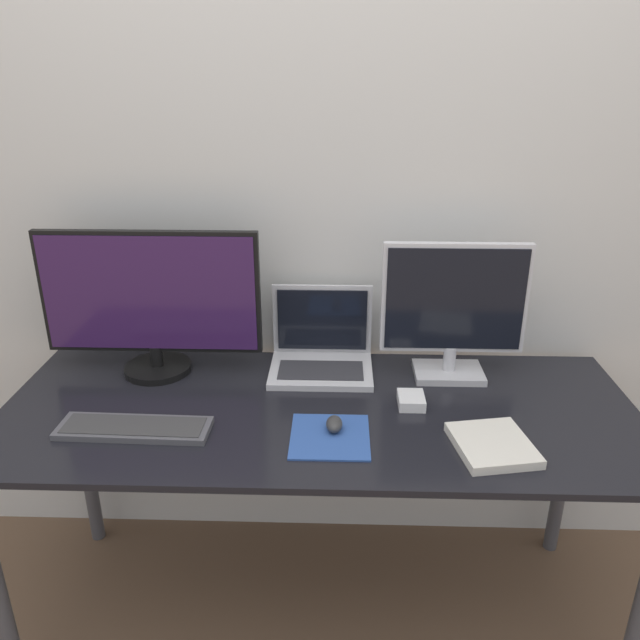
{
  "coord_description": "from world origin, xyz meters",
  "views": [
    {
      "loc": [
        0.05,
        -1.11,
        1.57
      ],
      "look_at": [
        -0.0,
        0.46,
        0.92
      ],
      "focal_mm": 35.0,
      "sensor_mm": 36.0,
      "label": 1
    }
  ],
  "objects_px": {
    "monitor_left": "(151,301)",
    "keyboard": "(134,428)",
    "laptop": "(321,349)",
    "book": "(493,445)",
    "monitor_right": "(454,309)",
    "power_brick": "(411,400)",
    "mouse": "(334,424)"
  },
  "relations": [
    {
      "from": "laptop",
      "to": "mouse",
      "type": "relative_size",
      "value": 4.59
    },
    {
      "from": "mouse",
      "to": "book",
      "type": "bearing_deg",
      "value": -9.68
    },
    {
      "from": "laptop",
      "to": "power_brick",
      "type": "distance_m",
      "value": 0.34
    },
    {
      "from": "monitor_left",
      "to": "mouse",
      "type": "bearing_deg",
      "value": -30.71
    },
    {
      "from": "monitor_right",
      "to": "keyboard",
      "type": "distance_m",
      "value": 0.92
    },
    {
      "from": "mouse",
      "to": "power_brick",
      "type": "relative_size",
      "value": 0.76
    },
    {
      "from": "monitor_left",
      "to": "keyboard",
      "type": "height_order",
      "value": "monitor_left"
    },
    {
      "from": "laptop",
      "to": "book",
      "type": "bearing_deg",
      "value": -45.13
    },
    {
      "from": "monitor_right",
      "to": "book",
      "type": "xyz_separation_m",
      "value": [
        0.05,
        -0.38,
        -0.2
      ]
    },
    {
      "from": "monitor_left",
      "to": "book",
      "type": "relative_size",
      "value": 2.84
    },
    {
      "from": "monitor_right",
      "to": "keyboard",
      "type": "height_order",
      "value": "monitor_right"
    },
    {
      "from": "monitor_right",
      "to": "laptop",
      "type": "height_order",
      "value": "monitor_right"
    },
    {
      "from": "monitor_left",
      "to": "keyboard",
      "type": "xyz_separation_m",
      "value": [
        0.03,
        -0.33,
        -0.21
      ]
    },
    {
      "from": "monitor_left",
      "to": "monitor_right",
      "type": "height_order",
      "value": "monitor_left"
    },
    {
      "from": "monitor_right",
      "to": "keyboard",
      "type": "xyz_separation_m",
      "value": [
        -0.84,
        -0.33,
        -0.2
      ]
    },
    {
      "from": "laptop",
      "to": "mouse",
      "type": "height_order",
      "value": "laptop"
    },
    {
      "from": "keyboard",
      "to": "monitor_left",
      "type": "bearing_deg",
      "value": 95.24
    },
    {
      "from": "monitor_right",
      "to": "laptop",
      "type": "xyz_separation_m",
      "value": [
        -0.38,
        0.04,
        -0.15
      ]
    },
    {
      "from": "monitor_left",
      "to": "laptop",
      "type": "xyz_separation_m",
      "value": [
        0.49,
        0.04,
        -0.16
      ]
    },
    {
      "from": "monitor_left",
      "to": "book",
      "type": "distance_m",
      "value": 1.01
    },
    {
      "from": "power_brick",
      "to": "keyboard",
      "type": "bearing_deg",
      "value": -167.84
    },
    {
      "from": "monitor_right",
      "to": "laptop",
      "type": "relative_size",
      "value": 1.36
    },
    {
      "from": "monitor_right",
      "to": "power_brick",
      "type": "distance_m",
      "value": 0.29
    },
    {
      "from": "keyboard",
      "to": "power_brick",
      "type": "bearing_deg",
      "value": 12.16
    },
    {
      "from": "keyboard",
      "to": "monitor_right",
      "type": "bearing_deg",
      "value": 21.65
    },
    {
      "from": "laptop",
      "to": "book",
      "type": "relative_size",
      "value": 1.36
    },
    {
      "from": "monitor_left",
      "to": "keyboard",
      "type": "relative_size",
      "value": 1.65
    },
    {
      "from": "keyboard",
      "to": "power_brick",
      "type": "height_order",
      "value": "power_brick"
    },
    {
      "from": "keyboard",
      "to": "power_brick",
      "type": "distance_m",
      "value": 0.72
    },
    {
      "from": "laptop",
      "to": "keyboard",
      "type": "distance_m",
      "value": 0.59
    },
    {
      "from": "monitor_left",
      "to": "monitor_right",
      "type": "xyz_separation_m",
      "value": [
        0.87,
        -0.0,
        -0.01
      ]
    },
    {
      "from": "keyboard",
      "to": "book",
      "type": "relative_size",
      "value": 1.72
    }
  ]
}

